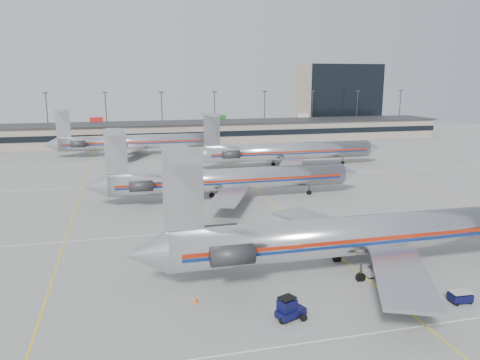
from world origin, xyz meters
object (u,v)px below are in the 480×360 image
object	(u,v)px
jet_second_row	(226,179)
jet_foreground	(369,234)
tug_center	(415,292)
belt_loader	(381,270)

from	to	relation	value
jet_second_row	jet_foreground	bearing A→B (deg)	-75.73
jet_foreground	jet_second_row	size ratio (longest dim) A/B	1.11
jet_second_row	tug_center	distance (m)	39.69
jet_foreground	jet_second_row	bearing A→B (deg)	104.27
jet_second_row	belt_loader	distance (m)	34.33
belt_loader	jet_second_row	bearing A→B (deg)	103.68
belt_loader	tug_center	bearing A→B (deg)	-88.96
jet_second_row	tug_center	world-z (taller)	jet_second_row
jet_foreground	jet_second_row	xyz separation A→B (m)	(-7.95, 31.26, -0.39)
jet_foreground	jet_second_row	distance (m)	32.26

